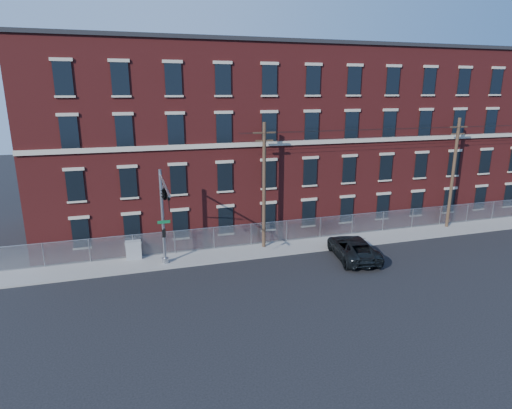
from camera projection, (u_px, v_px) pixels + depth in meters
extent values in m
plane|color=black|center=(261.00, 279.00, 28.75)|extent=(140.00, 140.00, 0.00)
cube|color=gray|center=(375.00, 238.00, 36.73)|extent=(65.00, 3.00, 0.12)
cube|color=maroon|center=(332.00, 135.00, 42.97)|extent=(55.00, 14.00, 16.00)
cube|color=black|center=(336.00, 51.00, 40.85)|extent=(55.30, 14.30, 0.30)
cube|color=#AEA491|center=(370.00, 140.00, 36.35)|extent=(55.00, 0.18, 0.35)
cube|color=black|center=(81.00, 233.00, 31.25)|extent=(1.20, 0.10, 2.20)
cube|color=black|center=(75.00, 186.00, 30.31)|extent=(1.20, 0.10, 2.20)
cube|color=black|center=(69.00, 132.00, 29.32)|extent=(1.20, 0.10, 2.20)
cube|color=black|center=(63.00, 78.00, 28.38)|extent=(1.20, 0.10, 2.20)
cube|color=black|center=(132.00, 229.00, 32.28)|extent=(1.20, 0.10, 2.20)
cube|color=black|center=(128.00, 183.00, 31.34)|extent=(1.20, 0.10, 2.20)
cube|color=black|center=(124.00, 131.00, 30.35)|extent=(1.20, 0.10, 2.20)
cube|color=black|center=(120.00, 79.00, 29.42)|extent=(1.20, 0.10, 2.20)
cube|color=black|center=(180.00, 224.00, 33.31)|extent=(1.20, 0.10, 2.20)
cube|color=black|center=(178.00, 180.00, 32.38)|extent=(1.20, 0.10, 2.20)
cube|color=black|center=(176.00, 130.00, 31.39)|extent=(1.20, 0.10, 2.20)
cube|color=black|center=(173.00, 79.00, 30.45)|extent=(1.20, 0.10, 2.20)
cube|color=black|center=(226.00, 220.00, 34.35)|extent=(1.20, 0.10, 2.20)
cube|color=black|center=(225.00, 177.00, 33.41)|extent=(1.20, 0.10, 2.20)
cube|color=black|center=(224.00, 128.00, 32.42)|extent=(1.20, 0.10, 2.20)
cube|color=black|center=(223.00, 80.00, 31.48)|extent=(1.20, 0.10, 2.20)
cube|color=black|center=(268.00, 217.00, 35.38)|extent=(1.20, 0.10, 2.20)
cube|color=black|center=(269.00, 174.00, 34.44)|extent=(1.20, 0.10, 2.20)
cube|color=black|center=(269.00, 127.00, 33.45)|extent=(1.20, 0.10, 2.20)
cube|color=black|center=(270.00, 80.00, 32.51)|extent=(1.20, 0.10, 2.20)
cube|color=black|center=(309.00, 213.00, 36.41)|extent=(1.20, 0.10, 2.20)
cube|color=black|center=(310.00, 172.00, 35.47)|extent=(1.20, 0.10, 2.20)
cube|color=black|center=(312.00, 126.00, 34.48)|extent=(1.20, 0.10, 2.20)
cube|color=black|center=(313.00, 80.00, 33.55)|extent=(1.20, 0.10, 2.20)
cube|color=black|center=(347.00, 210.00, 37.45)|extent=(1.20, 0.10, 2.20)
cube|color=black|center=(349.00, 170.00, 36.51)|extent=(1.20, 0.10, 2.20)
cube|color=black|center=(352.00, 125.00, 35.52)|extent=(1.20, 0.10, 2.20)
cube|color=black|center=(354.00, 81.00, 34.58)|extent=(1.20, 0.10, 2.20)
cube|color=black|center=(383.00, 207.00, 38.48)|extent=(1.20, 0.10, 2.20)
cube|color=black|center=(386.00, 168.00, 37.54)|extent=(1.20, 0.10, 2.20)
cube|color=black|center=(389.00, 124.00, 36.55)|extent=(1.20, 0.10, 2.20)
cube|color=black|center=(393.00, 81.00, 35.61)|extent=(1.20, 0.10, 2.20)
cube|color=black|center=(417.00, 204.00, 39.51)|extent=(1.20, 0.10, 2.20)
cube|color=black|center=(421.00, 165.00, 38.57)|extent=(1.20, 0.10, 2.20)
cube|color=black|center=(425.00, 123.00, 37.58)|extent=(1.20, 0.10, 2.20)
cube|color=black|center=(429.00, 81.00, 36.64)|extent=(1.20, 0.10, 2.20)
cube|color=black|center=(449.00, 201.00, 40.54)|extent=(1.20, 0.10, 2.20)
cube|color=black|center=(454.00, 164.00, 39.60)|extent=(1.20, 0.10, 2.20)
cube|color=black|center=(459.00, 122.00, 38.61)|extent=(1.20, 0.10, 2.20)
cube|color=black|center=(464.00, 81.00, 37.68)|extent=(1.20, 0.10, 2.20)
cube|color=black|center=(480.00, 198.00, 41.58)|extent=(1.20, 0.10, 2.20)
cube|color=black|center=(485.00, 162.00, 40.64)|extent=(1.20, 0.10, 2.20)
cube|color=black|center=(491.00, 122.00, 39.65)|extent=(1.20, 0.10, 2.20)
cube|color=black|center=(497.00, 82.00, 38.71)|extent=(1.20, 0.10, 2.20)
cube|color=black|center=(509.00, 195.00, 42.61)|extent=(1.20, 0.10, 2.20)
cube|color=#A5A8AD|center=(368.00, 223.00, 37.68)|extent=(59.00, 0.02, 1.80)
cylinder|color=#9EA0A5|center=(369.00, 213.00, 37.44)|extent=(59.00, 0.04, 0.04)
cylinder|color=#9EA0A5|center=(43.00, 255.00, 30.24)|extent=(0.06, 0.06, 1.85)
cylinder|color=#9EA0A5|center=(90.00, 250.00, 31.12)|extent=(0.06, 0.06, 1.85)
cylinder|color=#9EA0A5|center=(133.00, 246.00, 31.99)|extent=(0.06, 0.06, 1.85)
cylinder|color=#9EA0A5|center=(175.00, 242.00, 32.87)|extent=(0.06, 0.06, 1.85)
cylinder|color=#9EA0A5|center=(214.00, 238.00, 33.74)|extent=(0.06, 0.06, 1.85)
cylinder|color=#9EA0A5|center=(251.00, 234.00, 34.62)|extent=(0.06, 0.06, 1.85)
cylinder|color=#9EA0A5|center=(287.00, 231.00, 35.49)|extent=(0.06, 0.06, 1.85)
cylinder|color=#9EA0A5|center=(320.00, 227.00, 36.37)|extent=(0.06, 0.06, 1.85)
cylinder|color=#9EA0A5|center=(352.00, 224.00, 37.24)|extent=(0.06, 0.06, 1.85)
cylinder|color=#9EA0A5|center=(383.00, 221.00, 38.11)|extent=(0.06, 0.06, 1.85)
cylinder|color=#9EA0A5|center=(412.00, 218.00, 38.99)|extent=(0.06, 0.06, 1.85)
cylinder|color=#9EA0A5|center=(440.00, 215.00, 39.86)|extent=(0.06, 0.06, 1.85)
cylinder|color=#9EA0A5|center=(467.00, 213.00, 40.74)|extent=(0.06, 0.06, 1.85)
cylinder|color=#9EA0A5|center=(493.00, 210.00, 41.61)|extent=(0.06, 0.06, 1.85)
cylinder|color=#9EA0A5|center=(163.00, 217.00, 30.27)|extent=(0.22, 0.22, 7.00)
cylinder|color=#9EA0A5|center=(165.00, 260.00, 31.13)|extent=(0.50, 0.50, 0.40)
cylinder|color=#9EA0A5|center=(164.00, 185.00, 26.46)|extent=(0.14, 6.50, 0.14)
cylinder|color=#9EA0A5|center=(162.00, 193.00, 28.61)|extent=(0.08, 2.18, 1.56)
cube|color=#0C592D|center=(164.00, 222.00, 30.22)|extent=(0.90, 0.03, 0.22)
cube|color=black|center=(164.00, 233.00, 30.32)|extent=(0.25, 0.25, 0.60)
imported|color=black|center=(169.00, 203.00, 24.25)|extent=(0.16, 0.20, 1.00)
imported|color=black|center=(165.00, 192.00, 26.83)|extent=(0.53, 2.48, 1.00)
cylinder|color=#473423|center=(264.00, 187.00, 33.15)|extent=(0.28, 0.28, 10.00)
cube|color=#473423|center=(264.00, 133.00, 32.05)|extent=(1.80, 0.12, 0.12)
cube|color=#473423|center=(264.00, 141.00, 32.21)|extent=(1.40, 0.12, 0.12)
cylinder|color=#473423|center=(453.00, 174.00, 38.22)|extent=(0.28, 0.28, 10.00)
cube|color=#473423|center=(459.00, 127.00, 37.12)|extent=(1.80, 0.12, 0.12)
cube|color=#473423|center=(458.00, 134.00, 37.28)|extent=(1.40, 0.12, 0.12)
cylinder|color=black|center=(461.00, 127.00, 36.84)|extent=(40.00, 0.02, 0.02)
cylinder|color=black|center=(456.00, 127.00, 37.40)|extent=(40.00, 0.02, 0.02)
cylinder|color=black|center=(458.00, 134.00, 37.28)|extent=(40.00, 0.02, 0.02)
imported|color=black|center=(353.00, 248.00, 32.17)|extent=(3.67, 6.31, 1.65)
cube|color=#929598|center=(134.00, 250.00, 31.77)|extent=(1.13, 0.57, 1.41)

